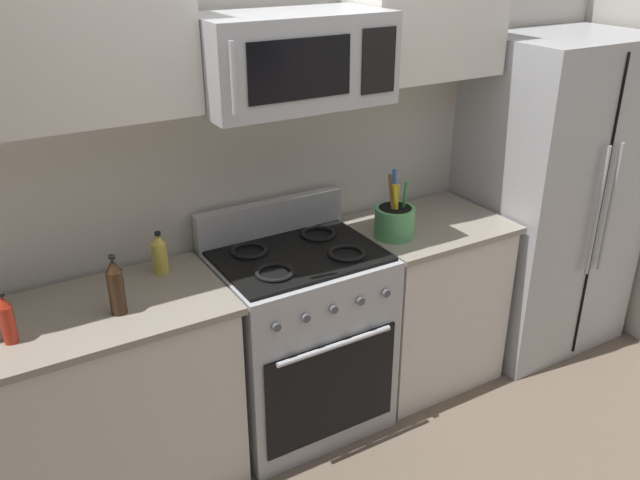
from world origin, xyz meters
TOP-DOWN VIEW (x-y plane):
  - wall_back at (0.00, 0.99)m, footprint 8.00×0.10m
  - counter_left at (-1.01, 0.63)m, footprint 1.24×0.60m
  - range_oven at (-0.00, 0.63)m, footprint 0.76×0.64m
  - counter_right at (0.77, 0.63)m, footprint 0.75×0.60m
  - refrigerator at (1.61, 0.61)m, footprint 0.90×0.71m
  - microwave at (-0.00, 0.65)m, footprint 0.79×0.44m
  - upper_cabinets_left at (-1.01, 0.77)m, footprint 1.23×0.34m
  - utensil_crock at (0.51, 0.58)m, footprint 0.19×0.19m
  - bottle_soy at (-0.83, 0.55)m, footprint 0.06×0.06m
  - bottle_hot_sauce at (-1.22, 0.55)m, footprint 0.05×0.05m
  - bottle_oil at (-0.58, 0.79)m, footprint 0.07×0.07m

SIDE VIEW (x-z plane):
  - counter_left at x=-1.01m, z-range 0.00..0.91m
  - counter_right at x=0.77m, z-range 0.00..0.91m
  - range_oven at x=0.00m, z-range -0.07..1.02m
  - refrigerator at x=1.61m, z-range 0.00..1.78m
  - utensil_crock at x=0.51m, z-range 0.82..1.16m
  - bottle_oil at x=-0.58m, z-range 0.90..1.09m
  - bottle_hot_sauce at x=-1.22m, z-range 0.90..1.10m
  - bottle_soy at x=-0.83m, z-range 0.90..1.15m
  - wall_back at x=0.00m, z-range 0.00..2.60m
  - microwave at x=0.00m, z-range 1.60..1.97m
  - upper_cabinets_left at x=-1.01m, z-range 1.62..2.32m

